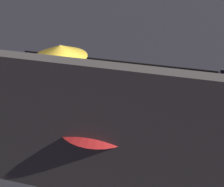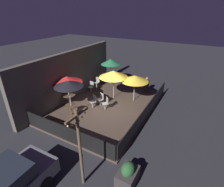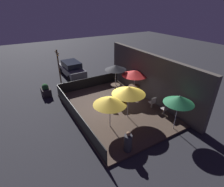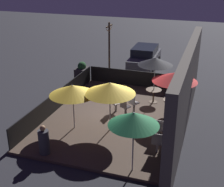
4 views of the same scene
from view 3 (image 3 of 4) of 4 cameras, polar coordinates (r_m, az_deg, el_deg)
ground_plane at (r=13.28m, az=0.75°, el=-5.19°), size 60.00×60.00×0.00m
patio_deck at (r=13.24m, az=0.75°, el=-4.97°), size 8.75×6.16×0.12m
building_wall at (r=14.23m, az=12.29°, el=5.06°), size 10.35×0.36×3.78m
fence_front at (r=11.90m, az=-11.88°, el=-6.70°), size 8.55×0.05×0.95m
fence_side_left at (r=16.41m, az=-7.17°, el=3.64°), size 0.05×5.96×0.95m
patio_umbrella_0 at (r=14.63m, az=1.20°, el=8.51°), size 1.81×1.81×2.49m
patio_umbrella_1 at (r=14.53m, az=7.51°, el=6.74°), size 2.17×2.17×2.18m
patio_umbrella_2 at (r=10.81m, az=21.08°, el=-1.83°), size 1.78×1.78×2.33m
patio_umbrella_3 at (r=10.40m, az=-0.70°, el=-2.49°), size 2.06×2.06×2.07m
patio_umbrella_4 at (r=11.35m, az=5.47°, el=1.04°), size 2.22×2.22×2.26m
dining_table_0 at (r=15.28m, az=1.14°, el=2.42°), size 0.83×0.83×0.73m
dining_table_1 at (r=15.06m, az=7.20°, el=1.94°), size 0.97×0.97×0.76m
patio_chair_0 at (r=13.81m, az=1.94°, el=-0.77°), size 0.53×0.53×0.94m
patio_chair_1 at (r=13.24m, az=-0.83°, el=-2.18°), size 0.57×0.57×0.91m
patio_chair_2 at (r=13.31m, az=13.09°, el=-2.78°), size 0.43×0.43×0.92m
patio_chair_3 at (r=13.26m, az=2.24°, el=-2.01°), size 0.53×0.53×0.95m
patio_chair_4 at (r=12.76m, az=16.90°, el=-4.78°), size 0.41×0.41×0.90m
patron_0 at (r=9.55m, az=5.22°, el=-15.63°), size 0.45×0.45×1.23m
planter_box at (r=16.08m, az=-20.81°, el=0.95°), size 1.04×0.73×1.08m
light_post at (r=16.61m, az=-16.94°, el=8.25°), size 1.10×0.12×3.60m
parked_car_0 at (r=19.59m, az=-13.00°, el=7.94°), size 4.30×1.86×1.62m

